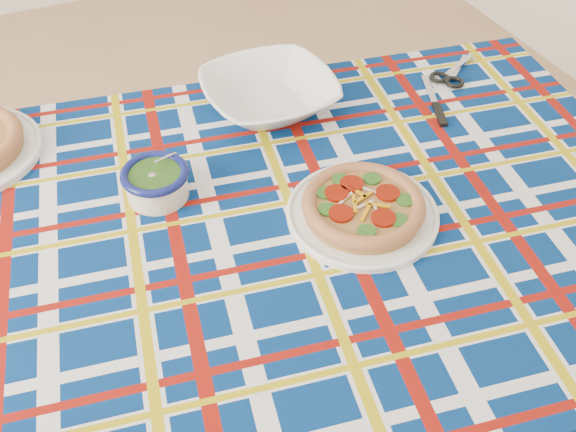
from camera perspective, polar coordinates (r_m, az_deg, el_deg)
name	(u,v)px	position (r m, az deg, el deg)	size (l,w,h in m)	color
floor	(116,330)	(1.82, -15.03, -9.77)	(4.00, 4.00, 0.00)	#AB7F58
dining_table	(259,254)	(1.12, -2.63, -3.41)	(1.55, 1.10, 0.67)	brown
tablecloth	(258,246)	(1.10, -2.66, -2.64)	(1.46, 0.92, 0.09)	navy
main_focaccia_plate	(363,206)	(1.07, 6.70, 0.93)	(0.26, 0.26, 0.05)	#9E6D38
pesto_bowl	(156,180)	(1.12, -11.66, 3.12)	(0.12, 0.12, 0.07)	#1D3E10
serving_bowl	(269,94)	(1.31, -1.67, 10.80)	(0.26, 0.26, 0.06)	white
table_knife	(430,91)	(1.40, 12.53, 10.82)	(0.19, 0.02, 0.01)	silver
kitchen_scissors	(459,66)	(1.50, 14.97, 12.77)	(0.17, 0.08, 0.01)	silver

